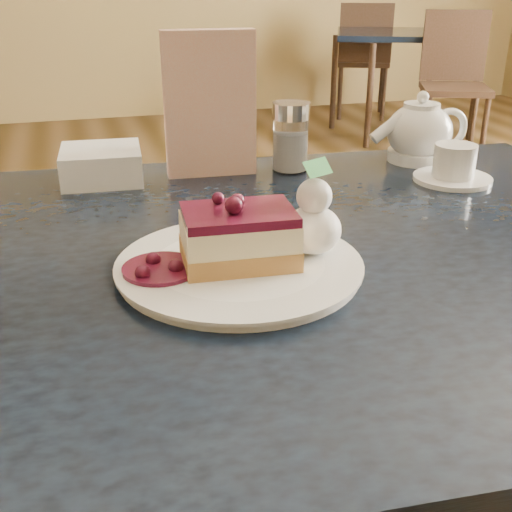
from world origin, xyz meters
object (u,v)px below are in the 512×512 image
object	(u,v)px
cheesecake_slice	(239,237)
tea_set	(425,139)
main_table	(232,313)
bg_table_far_right	(398,125)
dessert_plate	(239,267)

from	to	relation	value
cheesecake_slice	tea_set	xyz separation A→B (m)	(0.44, 0.35, 0.00)
cheesecake_slice	main_table	bearing A→B (deg)	90.00
main_table	bg_table_far_right	xyz separation A→B (m)	(2.24, 3.64, -0.66)
main_table	cheesecake_slice	xyz separation A→B (m)	(-0.00, -0.05, 0.13)
dessert_plate	tea_set	distance (m)	0.56
main_table	bg_table_far_right	world-z (taller)	main_table
main_table	bg_table_far_right	bearing A→B (deg)	62.66
cheesecake_slice	tea_set	distance (m)	0.56
main_table	tea_set	xyz separation A→B (m)	(0.44, 0.29, 0.13)
bg_table_far_right	cheesecake_slice	bearing A→B (deg)	-97.83
main_table	dessert_plate	world-z (taller)	dessert_plate
dessert_plate	cheesecake_slice	bearing A→B (deg)	0.00
dessert_plate	bg_table_far_right	distance (m)	4.39
dessert_plate	tea_set	xyz separation A→B (m)	(0.44, 0.35, 0.04)
dessert_plate	bg_table_far_right	size ratio (longest dim) A/B	0.16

